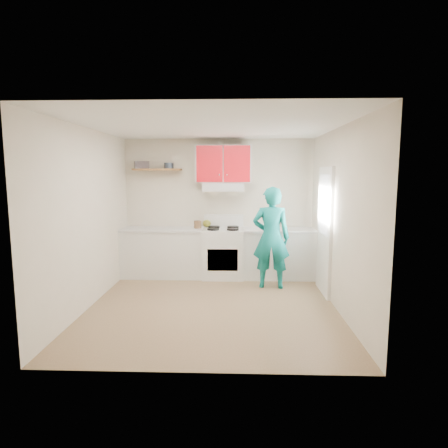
{
  "coord_description": "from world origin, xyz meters",
  "views": [
    {
      "loc": [
        0.36,
        -5.35,
        1.94
      ],
      "look_at": [
        0.15,
        0.55,
        1.15
      ],
      "focal_mm": 30.13,
      "sensor_mm": 36.0,
      "label": 1
    }
  ],
  "objects_px": {
    "stove": "(223,253)",
    "crock": "(198,225)",
    "kettle": "(207,223)",
    "person": "(271,238)",
    "tin": "(169,166)"
  },
  "relations": [
    {
      "from": "stove",
      "to": "crock",
      "type": "xyz_separation_m",
      "value": [
        -0.48,
        0.05,
        0.52
      ]
    },
    {
      "from": "crock",
      "to": "person",
      "type": "xyz_separation_m",
      "value": [
        1.32,
        -0.67,
        -0.12
      ]
    },
    {
      "from": "tin",
      "to": "crock",
      "type": "bearing_deg",
      "value": -13.34
    },
    {
      "from": "tin",
      "to": "crock",
      "type": "distance_m",
      "value": 1.24
    },
    {
      "from": "kettle",
      "to": "person",
      "type": "relative_size",
      "value": 0.09
    },
    {
      "from": "tin",
      "to": "person",
      "type": "xyz_separation_m",
      "value": [
        1.87,
        -0.8,
        -1.23
      ]
    },
    {
      "from": "stove",
      "to": "crock",
      "type": "relative_size",
      "value": 5.57
    },
    {
      "from": "kettle",
      "to": "person",
      "type": "xyz_separation_m",
      "value": [
        1.16,
        -0.86,
        -0.12
      ]
    },
    {
      "from": "crock",
      "to": "person",
      "type": "bearing_deg",
      "value": -26.95
    },
    {
      "from": "tin",
      "to": "kettle",
      "type": "relative_size",
      "value": 1.09
    },
    {
      "from": "crock",
      "to": "person",
      "type": "height_order",
      "value": "person"
    },
    {
      "from": "kettle",
      "to": "person",
      "type": "height_order",
      "value": "person"
    },
    {
      "from": "stove",
      "to": "person",
      "type": "height_order",
      "value": "person"
    },
    {
      "from": "person",
      "to": "crock",
      "type": "bearing_deg",
      "value": -21.37
    },
    {
      "from": "tin",
      "to": "crock",
      "type": "relative_size",
      "value": 1.08
    }
  ]
}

